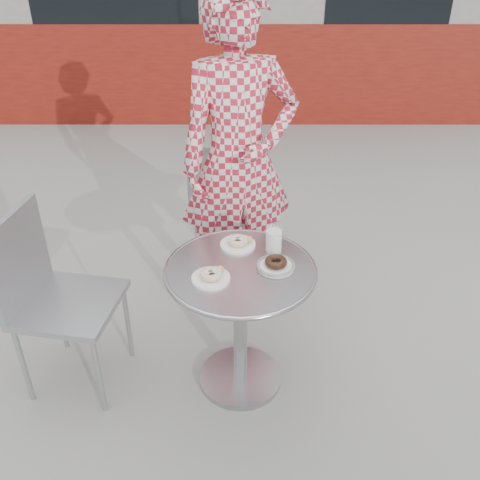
{
  "coord_description": "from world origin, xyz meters",
  "views": [
    {
      "loc": [
        -0.0,
        -1.86,
        1.97
      ],
      "look_at": [
        -0.01,
        0.11,
        0.73
      ],
      "focal_mm": 40.0,
      "sensor_mm": 36.0,
      "label": 1
    }
  ],
  "objects_px": {
    "seated_person": "(239,160)",
    "plate_near": "(211,276)",
    "chair_far": "(233,233)",
    "milk_cup": "(274,240)",
    "bistro_table": "(240,298)",
    "plate_checker": "(276,265)",
    "plate_far": "(239,242)",
    "chair_left": "(73,334)"
  },
  "relations": [
    {
      "from": "seated_person",
      "to": "plate_near",
      "type": "xyz_separation_m",
      "value": [
        -0.11,
        -0.77,
        -0.18
      ]
    },
    {
      "from": "chair_far",
      "to": "milk_cup",
      "type": "height_order",
      "value": "chair_far"
    },
    {
      "from": "chair_far",
      "to": "seated_person",
      "type": "bearing_deg",
      "value": 109.39
    },
    {
      "from": "bistro_table",
      "to": "milk_cup",
      "type": "bearing_deg",
      "value": 43.4
    },
    {
      "from": "bistro_table",
      "to": "plate_near",
      "type": "xyz_separation_m",
      "value": [
        -0.12,
        -0.08,
        0.18
      ]
    },
    {
      "from": "seated_person",
      "to": "plate_checker",
      "type": "height_order",
      "value": "seated_person"
    },
    {
      "from": "plate_checker",
      "to": "plate_near",
      "type": "bearing_deg",
      "value": -162.47
    },
    {
      "from": "plate_checker",
      "to": "milk_cup",
      "type": "distance_m",
      "value": 0.14
    },
    {
      "from": "plate_near",
      "to": "plate_far",
      "type": "bearing_deg",
      "value": 66.58
    },
    {
      "from": "bistro_table",
      "to": "plate_checker",
      "type": "xyz_separation_m",
      "value": [
        0.15,
        0.01,
        0.18
      ]
    },
    {
      "from": "plate_near",
      "to": "plate_checker",
      "type": "relative_size",
      "value": 0.96
    },
    {
      "from": "bistro_table",
      "to": "plate_checker",
      "type": "distance_m",
      "value": 0.23
    },
    {
      "from": "seated_person",
      "to": "milk_cup",
      "type": "height_order",
      "value": "seated_person"
    },
    {
      "from": "bistro_table",
      "to": "seated_person",
      "type": "height_order",
      "value": "seated_person"
    },
    {
      "from": "chair_far",
      "to": "plate_checker",
      "type": "xyz_separation_m",
      "value": [
        0.2,
        -0.92,
        0.4
      ]
    },
    {
      "from": "plate_near",
      "to": "milk_cup",
      "type": "xyz_separation_m",
      "value": [
        0.27,
        0.22,
        0.04
      ]
    },
    {
      "from": "chair_far",
      "to": "seated_person",
      "type": "relative_size",
      "value": 0.52
    },
    {
      "from": "bistro_table",
      "to": "plate_checker",
      "type": "relative_size",
      "value": 4.0
    },
    {
      "from": "bistro_table",
      "to": "milk_cup",
      "type": "xyz_separation_m",
      "value": [
        0.15,
        0.14,
        0.22
      ]
    },
    {
      "from": "bistro_table",
      "to": "chair_left",
      "type": "xyz_separation_m",
      "value": [
        -0.78,
        0.02,
        -0.23
      ]
    },
    {
      "from": "chair_left",
      "to": "seated_person",
      "type": "relative_size",
      "value": 0.52
    },
    {
      "from": "chair_left",
      "to": "plate_near",
      "type": "height_order",
      "value": "chair_left"
    },
    {
      "from": "plate_checker",
      "to": "seated_person",
      "type": "bearing_deg",
      "value": 103.13
    },
    {
      "from": "bistro_table",
      "to": "milk_cup",
      "type": "relative_size",
      "value": 5.57
    },
    {
      "from": "bistro_table",
      "to": "seated_person",
      "type": "xyz_separation_m",
      "value": [
        -0.01,
        0.69,
        0.35
      ]
    },
    {
      "from": "chair_left",
      "to": "milk_cup",
      "type": "distance_m",
      "value": 1.04
    },
    {
      "from": "chair_left",
      "to": "plate_near",
      "type": "distance_m",
      "value": 0.78
    },
    {
      "from": "milk_cup",
      "to": "chair_left",
      "type": "bearing_deg",
      "value": -172.97
    },
    {
      "from": "chair_far",
      "to": "milk_cup",
      "type": "xyz_separation_m",
      "value": [
        0.19,
        -0.79,
        0.45
      ]
    },
    {
      "from": "chair_left",
      "to": "plate_near",
      "type": "bearing_deg",
      "value": -88.7
    },
    {
      "from": "milk_cup",
      "to": "plate_checker",
      "type": "bearing_deg",
      "value": -88.82
    },
    {
      "from": "chair_far",
      "to": "plate_checker",
      "type": "bearing_deg",
      "value": 112.59
    },
    {
      "from": "plate_near",
      "to": "milk_cup",
      "type": "distance_m",
      "value": 0.35
    },
    {
      "from": "plate_far",
      "to": "plate_checker",
      "type": "bearing_deg",
      "value": -47.18
    },
    {
      "from": "plate_checker",
      "to": "milk_cup",
      "type": "bearing_deg",
      "value": 91.18
    },
    {
      "from": "seated_person",
      "to": "milk_cup",
      "type": "xyz_separation_m",
      "value": [
        0.16,
        -0.55,
        -0.14
      ]
    },
    {
      "from": "seated_person",
      "to": "chair_far",
      "type": "bearing_deg",
      "value": 82.11
    },
    {
      "from": "plate_far",
      "to": "plate_near",
      "type": "xyz_separation_m",
      "value": [
        -0.11,
        -0.26,
        0.0
      ]
    },
    {
      "from": "bistro_table",
      "to": "plate_checker",
      "type": "bearing_deg",
      "value": 3.28
    },
    {
      "from": "milk_cup",
      "to": "seated_person",
      "type": "bearing_deg",
      "value": 105.84
    },
    {
      "from": "chair_far",
      "to": "plate_checker",
      "type": "relative_size",
      "value": 5.36
    },
    {
      "from": "chair_far",
      "to": "plate_far",
      "type": "height_order",
      "value": "chair_far"
    }
  ]
}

